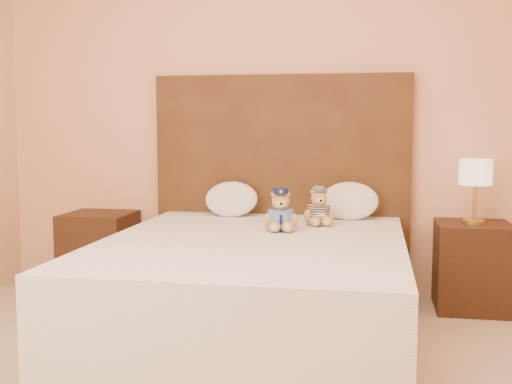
# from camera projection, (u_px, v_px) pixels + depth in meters

# --- Properties ---
(bed) EXTENTS (1.60, 2.00, 0.55)m
(bed) POSITION_uv_depth(u_px,v_px,m) (253.00, 289.00, 3.47)
(bed) COLOR white
(bed) RESTS_ON ground
(headboard) EXTENTS (1.75, 0.08, 1.50)m
(headboard) POSITION_uv_depth(u_px,v_px,m) (281.00, 185.00, 4.41)
(headboard) COLOR #513518
(headboard) RESTS_ON ground
(nightstand_left) EXTENTS (0.45, 0.45, 0.55)m
(nightstand_left) POSITION_uv_depth(u_px,v_px,m) (100.00, 252.00, 4.48)
(nightstand_left) COLOR #351E11
(nightstand_left) RESTS_ON ground
(nightstand_right) EXTENTS (0.45, 0.45, 0.55)m
(nightstand_right) POSITION_uv_depth(u_px,v_px,m) (472.00, 266.00, 4.03)
(nightstand_right) COLOR #351E11
(nightstand_right) RESTS_ON ground
(lamp) EXTENTS (0.20, 0.20, 0.40)m
(lamp) POSITION_uv_depth(u_px,v_px,m) (476.00, 175.00, 3.97)
(lamp) COLOR gold
(lamp) RESTS_ON nightstand_right
(teddy_police) EXTENTS (0.25, 0.24, 0.24)m
(teddy_police) POSITION_uv_depth(u_px,v_px,m) (281.00, 210.00, 3.70)
(teddy_police) COLOR #B98A48
(teddy_police) RESTS_ON bed
(teddy_prisoner) EXTENTS (0.25, 0.24, 0.23)m
(teddy_prisoner) POSITION_uv_depth(u_px,v_px,m) (319.00, 207.00, 3.92)
(teddy_prisoner) COLOR #B98A48
(teddy_prisoner) RESTS_ON bed
(pillow_left) EXTENTS (0.36, 0.23, 0.25)m
(pillow_left) POSITION_uv_depth(u_px,v_px,m) (231.00, 197.00, 4.30)
(pillow_left) COLOR white
(pillow_left) RESTS_ON bed
(pillow_right) EXTENTS (0.37, 0.24, 0.26)m
(pillow_right) POSITION_uv_depth(u_px,v_px,m) (350.00, 199.00, 4.16)
(pillow_right) COLOR white
(pillow_right) RESTS_ON bed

